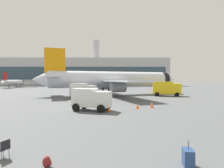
# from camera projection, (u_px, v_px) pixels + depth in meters

# --- Properties ---
(airplane_at_gate) EXTENTS (34.89, 31.88, 10.50)m
(airplane_at_gate) POSITION_uv_depth(u_px,v_px,m) (113.00, 80.00, 44.56)
(airplane_at_gate) COLOR silver
(airplane_at_gate) RESTS_ON ground
(airplane_taxiing) EXTENTS (20.70, 22.91, 6.73)m
(airplane_taxiing) POSITION_uv_depth(u_px,v_px,m) (14.00, 83.00, 86.17)
(airplane_taxiing) COLOR silver
(airplane_taxiing) RESTS_ON ground
(service_truck) EXTENTS (5.27, 4.23, 2.90)m
(service_truck) POSITION_uv_depth(u_px,v_px,m) (83.00, 90.00, 36.10)
(service_truck) COLOR white
(service_truck) RESTS_ON ground
(fuel_truck) EXTENTS (6.37, 3.71, 3.20)m
(fuel_truck) POSITION_uv_depth(u_px,v_px,m) (166.00, 88.00, 41.62)
(fuel_truck) COLOR yellow
(fuel_truck) RESTS_ON ground
(cargo_van) EXTENTS (4.80, 3.45, 2.60)m
(cargo_van) POSITION_uv_depth(u_px,v_px,m) (91.00, 98.00, 21.89)
(cargo_van) COLOR white
(cargo_van) RESTS_ON ground
(safety_cone_near) EXTENTS (0.44, 0.44, 0.68)m
(safety_cone_near) POSITION_uv_depth(u_px,v_px,m) (137.00, 106.00, 23.50)
(safety_cone_near) COLOR #F2590C
(safety_cone_near) RESTS_ON ground
(safety_cone_mid) EXTENTS (0.44, 0.44, 0.83)m
(safety_cone_mid) POSITION_uv_depth(u_px,v_px,m) (152.00, 105.00, 24.15)
(safety_cone_mid) COLOR #F2590C
(safety_cone_mid) RESTS_ON ground
(safety_cone_far) EXTENTS (0.44, 0.44, 0.68)m
(safety_cone_far) POSITION_uv_depth(u_px,v_px,m) (109.00, 108.00, 21.40)
(safety_cone_far) COLOR #F2590C
(safety_cone_far) RESTS_ON ground
(rolling_suitcase) EXTENTS (0.50, 0.70, 1.10)m
(rolling_suitcase) POSITION_uv_depth(u_px,v_px,m) (188.00, 157.00, 7.76)
(rolling_suitcase) COLOR navy
(rolling_suitcase) RESTS_ON ground
(traveller_backpack) EXTENTS (0.36, 0.40, 0.48)m
(traveller_backpack) POSITION_uv_depth(u_px,v_px,m) (47.00, 162.00, 7.68)
(traveller_backpack) COLOR maroon
(traveller_backpack) RESTS_ON ground
(gate_chair) EXTENTS (0.63, 0.63, 0.86)m
(gate_chair) POSITION_uv_depth(u_px,v_px,m) (3.00, 148.00, 8.58)
(gate_chair) COLOR black
(gate_chair) RESTS_ON ground
(terminal_building) EXTENTS (109.63, 18.50, 28.76)m
(terminal_building) POSITION_uv_depth(u_px,v_px,m) (80.00, 72.00, 118.60)
(terminal_building) COLOR #B2B2B7
(terminal_building) RESTS_ON ground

